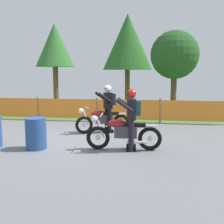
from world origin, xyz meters
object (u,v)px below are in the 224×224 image
object	(u,v)px
motorcycle_trailing	(123,133)
rider_trailing	(132,116)
rider_lead	(108,106)
motorcycle_lead	(102,120)
spare_drum	(36,133)

from	to	relation	value
motorcycle_trailing	rider_trailing	bearing A→B (deg)	-179.49
rider_lead	rider_trailing	xyz separation A→B (m)	(1.00, -2.17, 0.00)
motorcycle_lead	motorcycle_trailing	xyz separation A→B (m)	(0.97, -2.09, 0.03)
rider_trailing	spare_drum	world-z (taller)	rider_trailing
rider_trailing	motorcycle_lead	bearing A→B (deg)	-64.18
motorcycle_lead	motorcycle_trailing	size ratio (longest dim) A/B	0.87
motorcycle_lead	rider_trailing	bearing A→B (deg)	94.48
motorcycle_trailing	rider_lead	size ratio (longest dim) A/B	1.24
spare_drum	rider_lead	bearing A→B (deg)	55.80
rider_trailing	motorcycle_trailing	bearing A→B (deg)	0.51
rider_lead	rider_trailing	size ratio (longest dim) A/B	1.00
rider_lead	spare_drum	bearing A→B (deg)	30.32
motorcycle_trailing	spare_drum	xyz separation A→B (m)	(-2.44, -0.25, -0.04)
motorcycle_trailing	rider_lead	world-z (taller)	rider_lead
rider_lead	rider_trailing	bearing A→B (deg)	89.34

